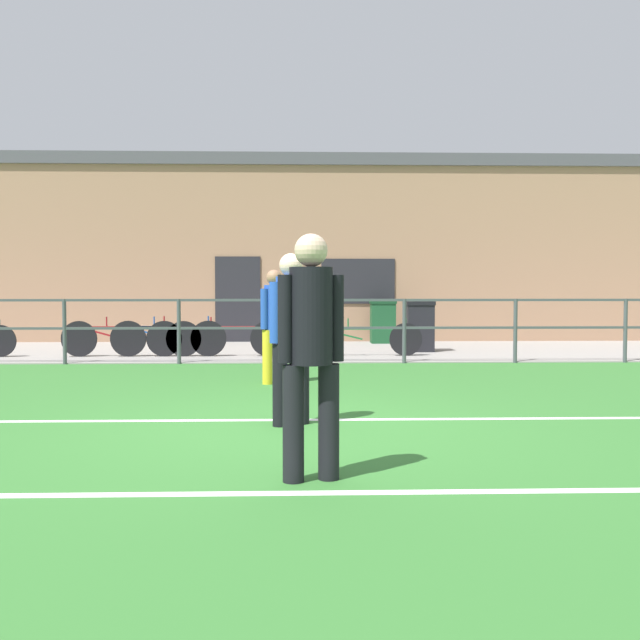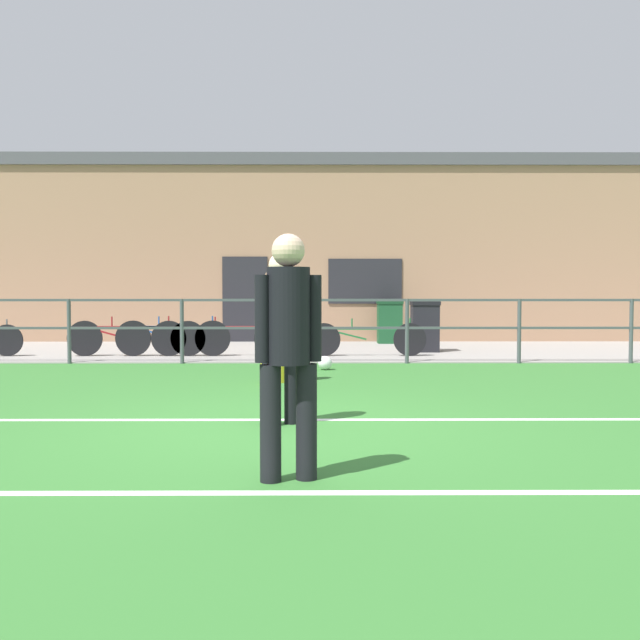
# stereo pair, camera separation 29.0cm
# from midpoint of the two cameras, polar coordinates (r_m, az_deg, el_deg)

# --- Properties ---
(ground) EXTENTS (60.00, 44.00, 0.04)m
(ground) POSITION_cam_midpoint_polar(r_m,az_deg,el_deg) (7.25, -2.14, -8.44)
(ground) COLOR #33702D
(field_line_touchline) EXTENTS (36.00, 0.11, 0.00)m
(field_line_touchline) POSITION_cam_midpoint_polar(r_m,az_deg,el_deg) (7.65, -2.04, -7.68)
(field_line_touchline) COLOR white
(field_line_touchline) RESTS_ON ground
(field_line_hash) EXTENTS (36.00, 0.11, 0.00)m
(field_line_hash) POSITION_cam_midpoint_polar(r_m,az_deg,el_deg) (5.03, -2.96, -13.16)
(field_line_hash) COLOR white
(field_line_hash) RESTS_ON ground
(pavement_strip) EXTENTS (48.00, 5.00, 0.02)m
(pavement_strip) POSITION_cam_midpoint_polar(r_m,az_deg,el_deg) (15.67, -1.18, -2.38)
(pavement_strip) COLOR gray
(pavement_strip) RESTS_ON ground
(perimeter_fence) EXTENTS (36.07, 0.07, 1.15)m
(perimeter_fence) POSITION_cam_midpoint_polar(r_m,az_deg,el_deg) (13.13, -1.34, -0.12)
(perimeter_fence) COLOR #474C51
(perimeter_fence) RESTS_ON ground
(clubhouse_facade) EXTENTS (28.00, 2.56, 4.62)m
(clubhouse_facade) POSITION_cam_midpoint_polar(r_m,az_deg,el_deg) (19.34, -1.03, 5.41)
(clubhouse_facade) COLOR #A37A5B
(clubhouse_facade) RESTS_ON ground
(player_goalkeeper) EXTENTS (0.47, 0.30, 1.73)m
(player_goalkeeper) POSITION_cam_midpoint_polar(r_m,az_deg,el_deg) (5.17, -0.84, -1.63)
(player_goalkeeper) COLOR black
(player_goalkeeper) RESTS_ON ground
(player_striker) EXTENTS (0.37, 0.30, 1.60)m
(player_striker) POSITION_cam_midpoint_polar(r_m,az_deg,el_deg) (10.42, -2.89, 0.08)
(player_striker) COLOR gold
(player_striker) RESTS_ON ground
(player_winger) EXTENTS (0.41, 0.30, 1.69)m
(player_winger) POSITION_cam_midpoint_polar(r_m,az_deg,el_deg) (7.28, -1.94, -0.61)
(player_winger) COLOR black
(player_winger) RESTS_ON ground
(soccer_ball_match) EXTENTS (0.23, 0.23, 0.23)m
(soccer_ball_match) POSITION_cam_midpoint_polar(r_m,az_deg,el_deg) (12.16, 1.07, -3.32)
(soccer_ball_match) COLOR white
(soccer_ball_match) RESTS_ON ground
(bicycle_parked_0) EXTENTS (2.31, 0.04, 0.77)m
(bicycle_parked_0) POSITION_cam_midpoint_polar(r_m,az_deg,el_deg) (14.43, -6.40, -1.36)
(bicycle_parked_0) COLOR black
(bicycle_parked_0) RESTS_ON pavement_strip
(bicycle_parked_2) EXTENTS (2.23, 0.04, 0.78)m
(bicycle_parked_2) POSITION_cam_midpoint_polar(r_m,az_deg,el_deg) (14.58, -10.72, -1.34)
(bicycle_parked_2) COLOR black
(bicycle_parked_2) RESTS_ON pavement_strip
(bicycle_parked_3) EXTENTS (2.32, 0.04, 0.78)m
(bicycle_parked_3) POSITION_cam_midpoint_polar(r_m,az_deg,el_deg) (14.77, -14.13, -1.33)
(bicycle_parked_3) COLOR black
(bicycle_parked_3) RESTS_ON pavement_strip
(bicycle_parked_4) EXTENTS (2.31, 0.04, 0.74)m
(bicycle_parked_4) POSITION_cam_midpoint_polar(r_m,az_deg,el_deg) (14.39, 4.19, -1.45)
(bicycle_parked_4) COLOR black
(bicycle_parked_4) RESTS_ON pavement_strip
(trash_bin_0) EXTENTS (0.61, 0.51, 1.02)m
(trash_bin_0) POSITION_cam_midpoint_polar(r_m,az_deg,el_deg) (17.70, 5.85, -0.12)
(trash_bin_0) COLOR #194C28
(trash_bin_0) RESTS_ON pavement_strip
(trash_bin_1) EXTENTS (0.58, 0.49, 1.04)m
(trash_bin_1) POSITION_cam_midpoint_polar(r_m,az_deg,el_deg) (15.48, 8.61, -0.48)
(trash_bin_1) COLOR black
(trash_bin_1) RESTS_ON pavement_strip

